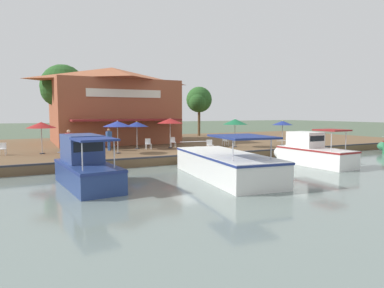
# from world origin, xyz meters

# --- Properties ---
(ground_plane) EXTENTS (220.00, 220.00, 0.00)m
(ground_plane) POSITION_xyz_m (0.00, 0.00, 0.00)
(ground_plane) COLOR #4C5B47
(quay_deck) EXTENTS (22.00, 56.00, 0.60)m
(quay_deck) POSITION_xyz_m (-11.00, 0.00, 0.30)
(quay_deck) COLOR brown
(quay_deck) RESTS_ON ground
(quay_edge_fender) EXTENTS (0.20, 50.40, 0.10)m
(quay_edge_fender) POSITION_xyz_m (-0.10, 0.00, 0.65)
(quay_edge_fender) COLOR #2D2D33
(quay_edge_fender) RESTS_ON quay_deck
(waterfront_restaurant) EXTENTS (11.07, 11.71, 7.40)m
(waterfront_restaurant) POSITION_xyz_m (-13.71, -2.04, 4.35)
(waterfront_restaurant) COLOR brown
(waterfront_restaurant) RESTS_ON quay_deck
(patio_umbrella_near_quay_edge) EXTENTS (1.82, 1.82, 2.24)m
(patio_umbrella_near_quay_edge) POSITION_xyz_m (-2.99, 10.52, 2.61)
(patio_umbrella_near_quay_edge) COLOR #B7B7B7
(patio_umbrella_near_quay_edge) RESTS_ON quay_deck
(patio_umbrella_far_corner) EXTENTS (2.06, 2.06, 2.30)m
(patio_umbrella_far_corner) POSITION_xyz_m (-5.77, -9.09, 2.65)
(patio_umbrella_far_corner) COLOR #B7B7B7
(patio_umbrella_far_corner) RESTS_ON quay_deck
(patio_umbrella_by_entrance) EXTENTS (2.08, 2.08, 2.44)m
(patio_umbrella_by_entrance) POSITION_xyz_m (-3.69, 5.91, 2.76)
(patio_umbrella_by_entrance) COLOR #B7B7B7
(patio_umbrella_by_entrance) RESTS_ON quay_deck
(patio_umbrella_mid_patio_left) EXTENTS (1.81, 1.81, 2.24)m
(patio_umbrella_mid_patio_left) POSITION_xyz_m (-5.90, -2.04, 2.60)
(patio_umbrella_mid_patio_left) COLOR #B7B7B7
(patio_umbrella_mid_patio_left) RESTS_ON quay_deck
(patio_umbrella_back_row) EXTENTS (2.06, 2.06, 2.36)m
(patio_umbrella_back_row) POSITION_xyz_m (-3.61, -4.21, 2.72)
(patio_umbrella_back_row) COLOR #B7B7B7
(patio_umbrella_back_row) RESTS_ON quay_deck
(patio_umbrella_mid_patio_right) EXTENTS (2.16, 2.16, 2.50)m
(patio_umbrella_mid_patio_right) POSITION_xyz_m (-5.34, 0.63, 2.85)
(patio_umbrella_mid_patio_right) COLOR #B7B7B7
(patio_umbrella_mid_patio_right) RESTS_ON quay_deck
(cafe_chair_mid_patio) EXTENTS (0.51, 0.51, 0.85)m
(cafe_chair_mid_patio) POSITION_xyz_m (-2.19, 2.60, 1.08)
(cafe_chair_mid_patio) COLOR white
(cafe_chair_mid_patio) RESTS_ON quay_deck
(cafe_chair_far_corner_seat) EXTENTS (0.51, 0.51, 0.85)m
(cafe_chair_far_corner_seat) POSITION_xyz_m (-6.30, -11.57, 1.08)
(cafe_chair_far_corner_seat) COLOR white
(cafe_chair_far_corner_seat) RESTS_ON quay_deck
(cafe_chair_back_row_seat) EXTENTS (0.52, 0.52, 0.85)m
(cafe_chair_back_row_seat) POSITION_xyz_m (-5.97, 1.13, 1.08)
(cafe_chair_back_row_seat) COLOR white
(cafe_chair_back_row_seat) RESTS_ON quay_deck
(cafe_chair_facing_river) EXTENTS (0.50, 0.50, 0.85)m
(cafe_chair_facing_river) POSITION_xyz_m (-4.70, -5.91, 1.08)
(cafe_chair_facing_river) COLOR white
(cafe_chair_facing_river) RESTS_ON quay_deck
(cafe_chair_under_first_umbrella) EXTENTS (0.47, 0.47, 0.85)m
(cafe_chair_under_first_umbrella) POSITION_xyz_m (-5.08, 5.82, 1.08)
(cafe_chair_under_first_umbrella) COLOR white
(cafe_chair_under_first_umbrella) RESTS_ON quay_deck
(cafe_chair_beside_entrance) EXTENTS (0.48, 0.48, 0.85)m
(cafe_chair_beside_entrance) POSITION_xyz_m (-5.39, -1.28, 1.08)
(cafe_chair_beside_entrance) COLOR white
(cafe_chair_beside_entrance) RESTS_ON quay_deck
(person_near_entrance) EXTENTS (0.48, 0.48, 1.70)m
(person_near_entrance) POSITION_xyz_m (-5.82, -4.32, 1.67)
(person_near_entrance) COLOR #2D5193
(person_near_entrance) RESTS_ON quay_deck
(person_mid_patio) EXTENTS (0.50, 0.50, 1.77)m
(person_mid_patio) POSITION_xyz_m (-3.74, -7.52, 1.72)
(person_mid_patio) COLOR gold
(person_mid_patio) RESTS_ON quay_deck
(motorboat_fourth_along) EXTENTS (6.17, 2.12, 2.40)m
(motorboat_fourth_along) POSITION_xyz_m (3.80, 6.74, 0.87)
(motorboat_fourth_along) COLOR white
(motorboat_fourth_along) RESTS_ON river_water
(motorboat_second_along) EXTENTS (6.27, 2.44, 2.38)m
(motorboat_second_along) POSITION_xyz_m (3.76, -7.80, 0.96)
(motorboat_second_along) COLOR navy
(motorboat_second_along) RESTS_ON river_water
(motorboat_mid_row) EXTENTS (9.53, 3.80, 2.34)m
(motorboat_mid_row) POSITION_xyz_m (4.53, -0.72, 0.78)
(motorboat_mid_row) COLOR silver
(motorboat_mid_row) RESTS_ON river_water
(tree_upstream_bank) EXTENTS (4.59, 4.37, 7.73)m
(tree_upstream_bank) POSITION_xyz_m (-15.92, -6.56, 6.01)
(tree_upstream_bank) COLOR brown
(tree_upstream_bank) RESTS_ON quay_deck
(tree_behind_restaurant) EXTENTS (3.41, 3.25, 6.22)m
(tree_behind_restaurant) POSITION_xyz_m (-17.80, 9.93, 5.09)
(tree_behind_restaurant) COLOR brown
(tree_behind_restaurant) RESTS_ON quay_deck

